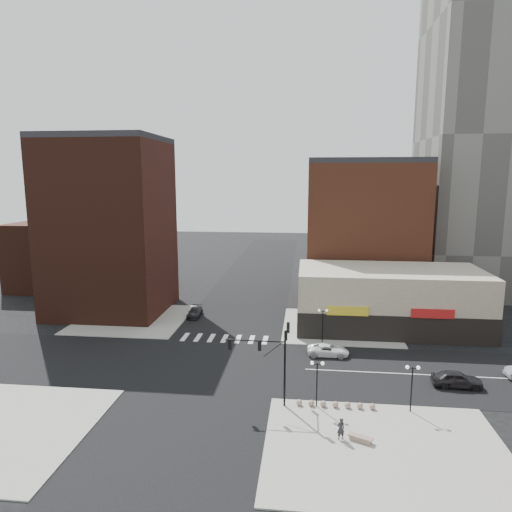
{
  "coord_description": "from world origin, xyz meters",
  "views": [
    {
      "loc": [
        9.86,
        -45.54,
        19.94
      ],
      "look_at": [
        4.11,
        5.9,
        11.0
      ],
      "focal_mm": 32.0,
      "sensor_mm": 36.0,
      "label": 1
    }
  ],
  "objects_px": {
    "street_lamp_se_b": "(412,377)",
    "stone_bench": "(360,438)",
    "pedestrian": "(341,429)",
    "street_lamp_se_a": "(317,372)",
    "traffic_signal": "(274,351)",
    "dark_sedan_east": "(457,379)",
    "street_lamp_ne": "(323,317)",
    "dark_sedan_north": "(195,312)",
    "white_suv": "(328,350)"
  },
  "relations": [
    {
      "from": "street_lamp_se_a",
      "to": "stone_bench",
      "type": "relative_size",
      "value": 2.19
    },
    {
      "from": "traffic_signal",
      "to": "white_suv",
      "type": "height_order",
      "value": "traffic_signal"
    },
    {
      "from": "dark_sedan_east",
      "to": "stone_bench",
      "type": "relative_size",
      "value": 2.45
    },
    {
      "from": "dark_sedan_east",
      "to": "stone_bench",
      "type": "xyz_separation_m",
      "value": [
        -10.28,
        -10.6,
        -0.44
      ]
    },
    {
      "from": "street_lamp_ne",
      "to": "dark_sedan_north",
      "type": "distance_m",
      "value": 20.27
    },
    {
      "from": "street_lamp_ne",
      "to": "stone_bench",
      "type": "bearing_deg",
      "value": -83.94
    },
    {
      "from": "pedestrian",
      "to": "stone_bench",
      "type": "xyz_separation_m",
      "value": [
        1.49,
        -0.12,
        -0.64
      ]
    },
    {
      "from": "dark_sedan_east",
      "to": "pedestrian",
      "type": "relative_size",
      "value": 2.69
    },
    {
      "from": "street_lamp_se_b",
      "to": "dark_sedan_north",
      "type": "relative_size",
      "value": 0.95
    },
    {
      "from": "traffic_signal",
      "to": "dark_sedan_east",
      "type": "height_order",
      "value": "traffic_signal"
    },
    {
      "from": "white_suv",
      "to": "dark_sedan_east",
      "type": "xyz_separation_m",
      "value": [
        11.97,
        -6.53,
        0.14
      ]
    },
    {
      "from": "street_lamp_se_b",
      "to": "white_suv",
      "type": "relative_size",
      "value": 0.89
    },
    {
      "from": "traffic_signal",
      "to": "street_lamp_se_a",
      "type": "bearing_deg",
      "value": -2.57
    },
    {
      "from": "stone_bench",
      "to": "street_lamp_se_b",
      "type": "bearing_deg",
      "value": 71.02
    },
    {
      "from": "street_lamp_se_b",
      "to": "dark_sedan_east",
      "type": "bearing_deg",
      "value": 45.16
    },
    {
      "from": "street_lamp_ne",
      "to": "white_suv",
      "type": "height_order",
      "value": "street_lamp_ne"
    },
    {
      "from": "pedestrian",
      "to": "dark_sedan_north",
      "type": "bearing_deg",
      "value": -78.18
    },
    {
      "from": "street_lamp_se_a",
      "to": "dark_sedan_east",
      "type": "distance_m",
      "value": 14.82
    },
    {
      "from": "dark_sedan_north",
      "to": "stone_bench",
      "type": "bearing_deg",
      "value": -57.83
    },
    {
      "from": "white_suv",
      "to": "street_lamp_ne",
      "type": "bearing_deg",
      "value": 7.19
    },
    {
      "from": "traffic_signal",
      "to": "street_lamp_se_b",
      "type": "height_order",
      "value": "traffic_signal"
    },
    {
      "from": "white_suv",
      "to": "dark_sedan_north",
      "type": "xyz_separation_m",
      "value": [
        -18.59,
        12.77,
        -0.02
      ]
    },
    {
      "from": "white_suv",
      "to": "stone_bench",
      "type": "relative_size",
      "value": 2.46
    },
    {
      "from": "dark_sedan_north",
      "to": "pedestrian",
      "type": "height_order",
      "value": "pedestrian"
    },
    {
      "from": "traffic_signal",
      "to": "street_lamp_se_a",
      "type": "distance_m",
      "value": 4.12
    },
    {
      "from": "dark_sedan_east",
      "to": "traffic_signal",
      "type": "bearing_deg",
      "value": 108.41
    },
    {
      "from": "street_lamp_se_a",
      "to": "dark_sedan_north",
      "type": "xyz_separation_m",
      "value": [
        -17.04,
        24.85,
        -2.66
      ]
    },
    {
      "from": "traffic_signal",
      "to": "pedestrian",
      "type": "distance_m",
      "value": 8.5
    },
    {
      "from": "pedestrian",
      "to": "stone_bench",
      "type": "bearing_deg",
      "value": 154.98
    },
    {
      "from": "white_suv",
      "to": "pedestrian",
      "type": "height_order",
      "value": "pedestrian"
    },
    {
      "from": "pedestrian",
      "to": "stone_bench",
      "type": "relative_size",
      "value": 0.91
    },
    {
      "from": "traffic_signal",
      "to": "white_suv",
      "type": "bearing_deg",
      "value": 65.96
    },
    {
      "from": "stone_bench",
      "to": "dark_sedan_east",
      "type": "bearing_deg",
      "value": 70.21
    },
    {
      "from": "street_lamp_ne",
      "to": "white_suv",
      "type": "xyz_separation_m",
      "value": [
        0.54,
        -3.93,
        -2.64
      ]
    },
    {
      "from": "street_lamp_se_a",
      "to": "white_suv",
      "type": "xyz_separation_m",
      "value": [
        1.54,
        12.07,
        -2.64
      ]
    },
    {
      "from": "street_lamp_se_a",
      "to": "street_lamp_se_b",
      "type": "xyz_separation_m",
      "value": [
        8.0,
        0.0,
        0.0
      ]
    },
    {
      "from": "dark_sedan_east",
      "to": "stone_bench",
      "type": "distance_m",
      "value": 14.77
    },
    {
      "from": "street_lamp_ne",
      "to": "pedestrian",
      "type": "relative_size",
      "value": 2.4
    },
    {
      "from": "street_lamp_se_a",
      "to": "white_suv",
      "type": "bearing_deg",
      "value": 82.71
    },
    {
      "from": "traffic_signal",
      "to": "white_suv",
      "type": "relative_size",
      "value": 1.66
    },
    {
      "from": "street_lamp_se_a",
      "to": "dark_sedan_east",
      "type": "bearing_deg",
      "value": 22.31
    },
    {
      "from": "traffic_signal",
      "to": "street_lamp_se_b",
      "type": "relative_size",
      "value": 1.87
    },
    {
      "from": "white_suv",
      "to": "street_lamp_se_b",
      "type": "bearing_deg",
      "value": -152.58
    },
    {
      "from": "street_lamp_ne",
      "to": "dark_sedan_east",
      "type": "bearing_deg",
      "value": -39.88
    },
    {
      "from": "street_lamp_ne",
      "to": "pedestrian",
      "type": "xyz_separation_m",
      "value": [
        0.74,
        -20.94,
        -2.3
      ]
    },
    {
      "from": "street_lamp_se_b",
      "to": "stone_bench",
      "type": "xyz_separation_m",
      "value": [
        -4.76,
        -5.06,
        -2.94
      ]
    },
    {
      "from": "street_lamp_se_b",
      "to": "street_lamp_ne",
      "type": "height_order",
      "value": "same"
    },
    {
      "from": "traffic_signal",
      "to": "street_lamp_se_a",
      "type": "height_order",
      "value": "traffic_signal"
    },
    {
      "from": "street_lamp_se_a",
      "to": "pedestrian",
      "type": "xyz_separation_m",
      "value": [
        1.74,
        -4.94,
        -2.3
      ]
    },
    {
      "from": "street_lamp_se_a",
      "to": "dark_sedan_north",
      "type": "relative_size",
      "value": 0.95
    }
  ]
}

